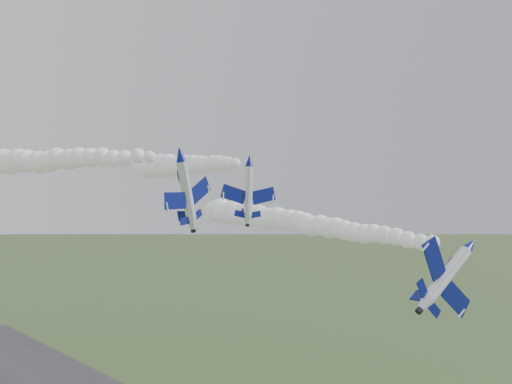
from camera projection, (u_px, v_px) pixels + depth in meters
jet_lead at (471, 245)px, 65.29m from camera, size 6.54×12.35×8.12m
smoke_trail_jet_lead at (294, 222)px, 97.01m from camera, size 13.17×66.92×4.78m
jet_pair_left at (181, 154)px, 78.44m from camera, size 10.09×12.13×3.87m
smoke_trail_jet_pair_left at (6, 162)px, 98.31m from camera, size 28.70×69.54×5.77m
jet_pair_right at (250, 160)px, 88.38m from camera, size 9.51×11.19×2.78m
smoke_trail_jet_pair_right at (182, 165)px, 114.50m from camera, size 15.74×54.64×5.41m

